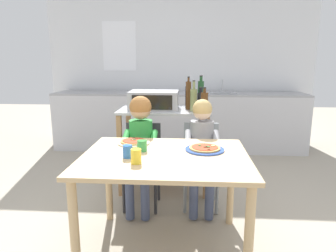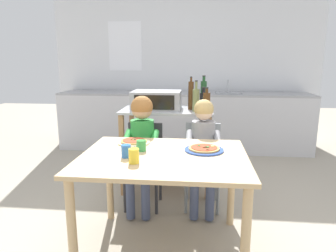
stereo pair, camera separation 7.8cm
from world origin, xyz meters
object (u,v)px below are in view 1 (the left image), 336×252
Objects in this scene: pizza_plate_blue_rimmed at (205,149)px; drinking_cup_yellow at (136,156)px; kitchen_island_cart at (165,136)px; child_in_grey_shirt at (202,143)px; bottle_squat_spirits at (188,97)px; dining_chair_right at (201,159)px; dining_chair_left at (142,159)px; child_in_green_shirt at (140,139)px; drinking_cup_blue at (128,151)px; bottle_dark_olive_oil at (201,94)px; drinking_cup_green at (142,146)px; bottle_brown_beer at (188,95)px; dining_table at (165,168)px; bottle_tall_green_wine at (201,100)px; pizza_plate_cream at (134,142)px; bottle_slim_sauce at (194,99)px; bottle_clear_vinegar at (204,102)px; toaster_oven at (154,100)px.

pizza_plate_blue_rimmed is 3.00× the size of drinking_cup_yellow.
child_in_grey_shirt is (0.39, -0.50, 0.07)m from kitchen_island_cart.
dining_chair_right is (0.14, -0.49, -0.55)m from bottle_squat_spirits.
child_in_green_shirt reaches higher than dining_chair_left.
child_in_green_shirt is 12.06× the size of drinking_cup_blue.
bottle_dark_olive_oil reaches higher than child_in_grey_shirt.
drinking_cup_yellow is 0.28m from drinking_cup_green.
dining_table is (-0.16, -1.16, -0.41)m from bottle_brown_beer.
bottle_dark_olive_oil reaches higher than pizza_plate_blue_rimmed.
bottle_tall_green_wine is 0.92× the size of pizza_plate_cream.
bottle_dark_olive_oil reaches higher than bottle_tall_green_wine.
bottle_slim_sauce is 0.62m from dining_chair_right.
dining_chair_left is (-0.28, 0.73, -0.18)m from dining_table.
kitchen_island_cart is at bearing 159.65° from bottle_slim_sauce.
bottle_tall_green_wine reaches higher than dining_table.
bottle_clear_vinegar is 3.15× the size of drinking_cup_green.
drinking_cup_yellow is 1.20× the size of drinking_cup_green.
drinking_cup_yellow reaches higher than dining_chair_right.
dining_chair_right is (0.57, 0.05, 0.00)m from dining_chair_left.
child_in_grey_shirt is at bearing 90.03° from pizza_plate_blue_rimmed.
dining_chair_left is at bearing 111.05° from dining_table.
dining_table is at bearing -154.77° from pizza_plate_blue_rimmed.
drinking_cup_yellow is (0.03, -1.35, -0.20)m from toaster_oven.
child_in_green_shirt reaches higher than dining_table.
child_in_grey_shirt is (0.08, -0.39, -0.36)m from bottle_slim_sauce.
toaster_oven is at bearing 116.21° from pizza_plate_blue_rimmed.
drinking_cup_green is at bearing -88.46° from toaster_oven.
bottle_dark_olive_oil is at bearing 88.28° from bottle_tall_green_wine.
child_in_green_shirt is (-0.60, -0.33, -0.30)m from bottle_clear_vinegar.
bottle_clear_vinegar is at bearing -51.70° from bottle_brown_beer.
bottle_dark_olive_oil is 4.37× the size of drinking_cup_green.
child_in_grey_shirt reaches higher than drinking_cup_blue.
toaster_oven reaches higher than drinking_cup_blue.
bottle_brown_beer is at bearing 128.30° from bottle_clear_vinegar.
child_in_green_shirt is 13.22× the size of drinking_cup_green.
child_in_green_shirt reaches higher than child_in_grey_shirt.
kitchen_island_cart is 0.91m from pizza_plate_cream.
bottle_clear_vinegar is 1.02m from drinking_cup_green.
child_in_grey_shirt reaches higher than pizza_plate_cream.
pizza_plate_cream is (-0.18, -0.87, 0.17)m from kitchen_island_cart.
drinking_cup_green is (-0.47, -0.57, 0.13)m from child_in_grey_shirt.
pizza_plate_blue_rimmed reaches higher than dining_table.
kitchen_island_cart is 3.78× the size of bottle_clear_vinegar.
bottle_squat_spirits is 0.28× the size of child_in_grey_shirt.
bottle_squat_spirits reaches higher than bottle_clear_vinegar.
kitchen_island_cart is 0.58m from child_in_green_shirt.
bottle_clear_vinegar is (0.11, -0.10, -0.02)m from bottle_slim_sauce.
kitchen_island_cart reaches higher than dining_chair_right.
toaster_oven is at bearing 179.30° from bottle_tall_green_wine.
bottle_tall_green_wine reaches higher than kitchen_island_cart.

